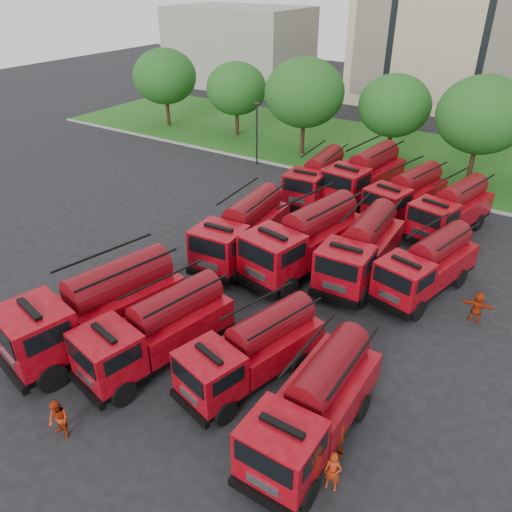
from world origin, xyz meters
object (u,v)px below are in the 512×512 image
Objects in this scene: fire_truck_5 at (305,239)px; fire_truck_7 at (427,265)px; firefighter_2 at (337,454)px; firefighter_5 at (474,320)px; firefighter_3 at (354,365)px; fire_truck_1 at (157,330)px; fire_truck_10 at (406,195)px; fire_truck_4 at (243,229)px; fire_truck_2 at (253,350)px; firefighter_0 at (331,487)px; fire_truck_11 at (451,209)px; fire_truck_6 at (361,248)px; firefighter_4 at (217,320)px; fire_truck_9 at (364,175)px; fire_truck_3 at (315,405)px; fire_truck_0 at (97,308)px; fire_truck_8 at (318,178)px; firefighter_1 at (63,436)px.

fire_truck_7 is (6.23, 1.34, -0.29)m from fire_truck_5.
firefighter_5 is (2.28, 10.36, 0.00)m from firefighter_2.
fire_truck_1 is at bearing 6.69° from firefighter_3.
fire_truck_4 is at bearing -108.22° from fire_truck_10.
fire_truck_2 is at bearing -57.66° from fire_truck_4.
fire_truck_11 is at bearing 83.45° from firefighter_0.
fire_truck_2 is at bearing -95.29° from fire_truck_6.
fire_truck_10 is at bearing 54.88° from fire_truck_4.
firefighter_5 is (1.92, 11.63, 0.00)m from firefighter_0.
fire_truck_10 is at bearing 14.93° from firefighter_2.
firefighter_4 reaches higher than firefighter_2.
fire_truck_9 is at bearing 22.92° from firefighter_2.
fire_truck_9 is (-6.65, 20.74, 0.22)m from fire_truck_3.
fire_truck_2 is 17.65m from fire_truck_11.
fire_truck_0 is 1.15× the size of fire_truck_8.
fire_truck_4 is at bearing -121.00° from fire_truck_11.
fire_truck_8 is at bearing -81.38° from firefighter_3.
firefighter_5 is (10.83, 14.95, 0.00)m from firefighter_1.
fire_truck_11 reaches higher than firefighter_2.
fire_truck_0 is 21.58m from fire_truck_11.
fire_truck_9 reaches higher than firefighter_0.
firefighter_4 is (-8.29, 5.06, 0.00)m from firefighter_0.
fire_truck_8 is at bearing 31.29° from firefighter_2.
fire_truck_7 reaches higher than firefighter_3.
fire_truck_4 is at bearing -1.90° from firefighter_5.
firefighter_3 is at bearing 95.00° from firefighter_0.
fire_truck_1 is at bearing -110.88° from fire_truck_7.
firefighter_1 is (-0.81, -25.56, -1.77)m from fire_truck_9.
fire_truck_4 is 11.75m from fire_truck_10.
fire_truck_3 is at bearing -49.19° from fire_truck_4.
fire_truck_10 is at bearing -42.15° from firefighter_4.
firefighter_5 is (3.48, -8.51, -1.59)m from fire_truck_11.
firefighter_3 is at bearing 37.48° from fire_truck_0.
fire_truck_8 is 9.30m from fire_truck_11.
fire_truck_10 is at bearing 89.83° from fire_truck_1.
firefighter_4 is (-3.48, 2.26, -1.46)m from fire_truck_2.
fire_truck_0 is 5.53m from firefighter_1.
fire_truck_5 reaches higher than firefighter_3.
firefighter_3 is 1.13× the size of firefighter_5.
fire_truck_9 is at bearing 108.18° from fire_truck_3.
fire_truck_8 is (-6.04, 17.69, 0.15)m from fire_truck_2.
fire_truck_10 is (6.08, 10.05, -0.10)m from fire_truck_4.
fire_truck_11 is at bearing -0.42° from fire_truck_10.
fire_truck_1 is at bearing -89.14° from fire_truck_10.
firefighter_0 is (7.11, -11.49, -1.81)m from fire_truck_5.
fire_truck_5 is at bearing 6.65° from fire_truck_4.
fire_truck_9 is (-7.21, 9.40, 0.25)m from fire_truck_7.
fire_truck_1 is 4.11m from fire_truck_2.
fire_truck_11 is at bearing -73.36° from firefighter_5.
fire_truck_5 is 1.18× the size of fire_truck_7.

